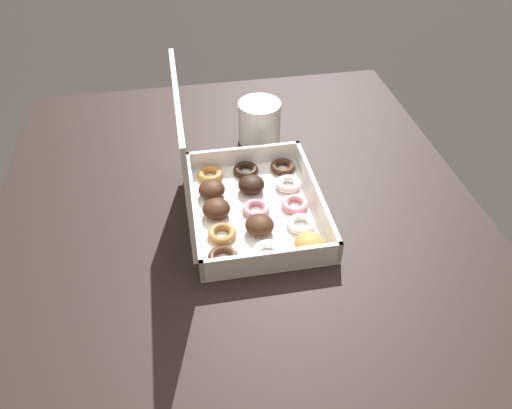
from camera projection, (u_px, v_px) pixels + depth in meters
dining_table at (243, 260)px, 1.00m from camera, size 1.10×0.92×0.77m
donut_box at (238, 194)px, 0.91m from camera, size 0.31×0.25×0.27m
coffee_mug at (259, 121)px, 1.10m from camera, size 0.09×0.09×0.09m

